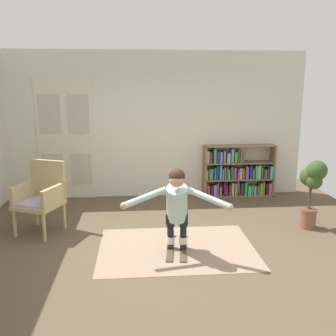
{
  "coord_description": "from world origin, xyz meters",
  "views": [
    {
      "loc": [
        -0.36,
        -4.87,
        2.26
      ],
      "look_at": [
        0.08,
        0.46,
        1.05
      ],
      "focal_mm": 39.84,
      "sensor_mm": 36.0,
      "label": 1
    }
  ],
  "objects_px": {
    "wicker_chair": "(41,195)",
    "person_skier": "(177,203)",
    "bookshelf": "(236,174)",
    "skis_pair": "(177,246)",
    "potted_plant": "(313,184)"
  },
  "relations": [
    {
      "from": "wicker_chair",
      "to": "person_skier",
      "type": "xyz_separation_m",
      "value": [
        2.0,
        -0.97,
        0.14
      ]
    },
    {
      "from": "bookshelf",
      "to": "skis_pair",
      "type": "height_order",
      "value": "bookshelf"
    },
    {
      "from": "bookshelf",
      "to": "skis_pair",
      "type": "bearing_deg",
      "value": -121.67
    },
    {
      "from": "wicker_chair",
      "to": "potted_plant",
      "type": "xyz_separation_m",
      "value": [
        4.21,
        -0.24,
        0.15
      ]
    },
    {
      "from": "bookshelf",
      "to": "skis_pair",
      "type": "distance_m",
      "value": 2.85
    },
    {
      "from": "bookshelf",
      "to": "skis_pair",
      "type": "relative_size",
      "value": 1.56
    },
    {
      "from": "person_skier",
      "to": "potted_plant",
      "type": "bearing_deg",
      "value": 18.31
    },
    {
      "from": "wicker_chair",
      "to": "person_skier",
      "type": "relative_size",
      "value": 0.78
    },
    {
      "from": "wicker_chair",
      "to": "skis_pair",
      "type": "xyz_separation_m",
      "value": [
        2.02,
        -0.79,
        -0.56
      ]
    },
    {
      "from": "bookshelf",
      "to": "potted_plant",
      "type": "xyz_separation_m",
      "value": [
        0.71,
        -1.84,
        0.27
      ]
    },
    {
      "from": "bookshelf",
      "to": "wicker_chair",
      "type": "relative_size",
      "value": 1.32
    },
    {
      "from": "potted_plant",
      "to": "person_skier",
      "type": "height_order",
      "value": "person_skier"
    },
    {
      "from": "potted_plant",
      "to": "person_skier",
      "type": "bearing_deg",
      "value": -161.69
    },
    {
      "from": "bookshelf",
      "to": "potted_plant",
      "type": "bearing_deg",
      "value": -68.87
    },
    {
      "from": "wicker_chair",
      "to": "person_skier",
      "type": "height_order",
      "value": "person_skier"
    }
  ]
}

